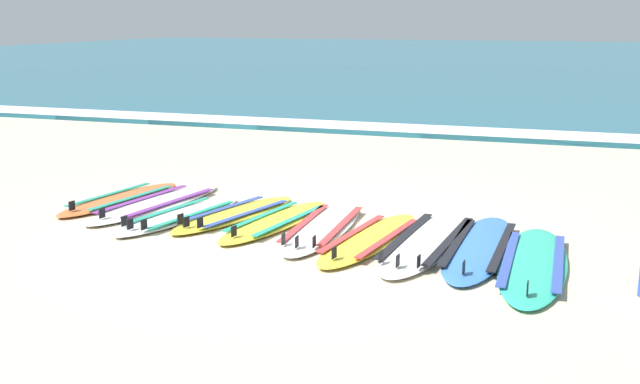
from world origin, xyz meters
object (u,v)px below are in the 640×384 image
surfboard_7 (427,241)px  surfboard_8 (479,247)px  surfboard_0 (121,199)px  surfboard_4 (276,221)px  surfboard_5 (323,227)px  surfboard_2 (180,216)px  surfboard_9 (533,263)px  surfboard_6 (370,239)px  surfboard_1 (156,203)px  surfboard_3 (235,214)px

surfboard_7 → surfboard_8: same height
surfboard_0 → surfboard_4: (2.25, -0.37, -0.00)m
surfboard_4 → surfboard_8: bearing=-6.3°
surfboard_5 → surfboard_8: bearing=-6.8°
surfboard_2 → surfboard_5: bearing=2.6°
surfboard_4 → surfboard_9: bearing=-12.2°
surfboard_0 → surfboard_6: size_ratio=0.95×
surfboard_5 → surfboard_7: (1.18, -0.16, -0.00)m
surfboard_1 → surfboard_0: bearing=172.7°
surfboard_4 → surfboard_9: 2.88m
surfboard_5 → surfboard_0: bearing=171.5°
surfboard_5 → surfboard_6: size_ratio=1.04×
surfboard_3 → surfboard_5: same height
surfboard_2 → surfboard_7: same height
surfboard_7 → surfboard_8: (0.53, -0.04, -0.00)m
surfboard_2 → surfboard_9: bearing=-6.9°
surfboard_0 → surfboard_2: size_ratio=1.01×
surfboard_8 → surfboard_9: (0.54, -0.36, -0.00)m
surfboard_7 → surfboard_8: 0.53m
surfboard_0 → surfboard_4: 2.28m
surfboard_1 → surfboard_9: bearing=-11.4°
surfboard_1 → surfboard_3: bearing=-8.1°
surfboard_2 → surfboard_6: size_ratio=0.94×
surfboard_6 → surfboard_8: same height
surfboard_8 → surfboard_9: size_ratio=0.99×
surfboard_3 → surfboard_5: (1.14, -0.19, -0.00)m
surfboard_1 → surfboard_9: (4.52, -0.91, -0.00)m
surfboard_1 → surfboard_6: 2.94m
surfboard_0 → surfboard_5: bearing=-8.5°
surfboard_0 → surfboard_9: same height
surfboard_0 → surfboard_5: 2.85m
surfboard_6 → surfboard_4: bearing=164.8°
surfboard_0 → surfboard_6: bearing=-11.4°
surfboard_5 → surfboard_9: 2.31m
surfboard_5 → surfboard_7: bearing=-7.7°
surfboard_5 → surfboard_7: size_ratio=0.89×
surfboard_8 → surfboard_2: bearing=177.9°
surfboard_6 → surfboard_9: same height
surfboard_5 → surfboard_1: bearing=171.2°
surfboard_4 → surfboard_8: (2.28, -0.25, -0.00)m
surfboard_1 → surfboard_8: bearing=-7.9°
surfboard_7 → surfboard_5: bearing=172.3°
surfboard_4 → surfboard_6: size_ratio=0.95×
surfboard_3 → surfboard_1: bearing=171.9°
surfboard_7 → surfboard_8: bearing=-4.6°
surfboard_9 → surfboard_8: bearing=146.4°
surfboard_6 → surfboard_8: (1.10, 0.07, -0.00)m
surfboard_7 → surfboard_9: size_ratio=1.05×
surfboard_7 → surfboard_0: bearing=171.7°
surfboard_3 → surfboard_0: bearing=172.2°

